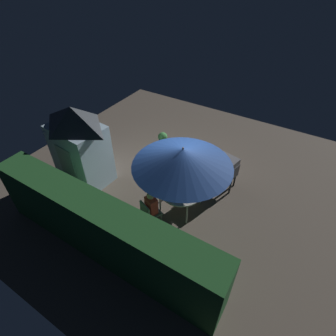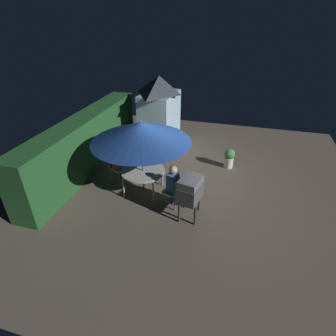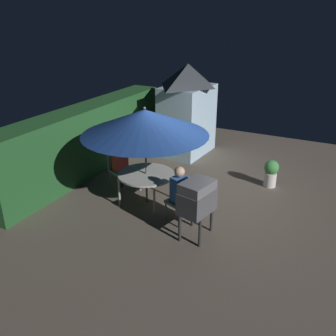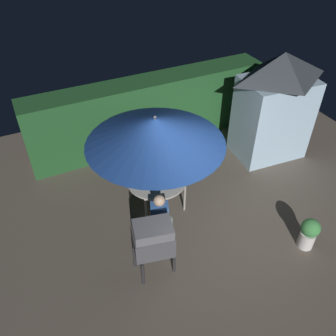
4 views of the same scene
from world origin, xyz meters
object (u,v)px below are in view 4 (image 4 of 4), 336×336
Objects in this scene: chair_near_shed at (155,154)px; person_in_blue at (160,214)px; potted_plant_by_shed at (309,233)px; patio_umbrella at (155,131)px; chair_far_side at (160,227)px; person_in_red at (155,148)px; patio_table at (157,180)px; bbq_grill at (153,239)px; garden_shed at (274,106)px.

person_in_blue is at bearing -111.71° from chair_near_shed.
patio_umbrella is at bearing 132.36° from potted_plant_by_shed.
chair_far_side is 2.27m from person_in_red.
person_in_blue is (-2.58, 1.37, 0.40)m from potted_plant_by_shed.
potted_plant_by_shed is (2.61, -1.29, -0.13)m from chair_far_side.
bbq_grill reaches higher than patio_table.
bbq_grill is (-4.23, -2.12, -0.56)m from garden_shed.
person_in_red is (0.40, 0.99, 0.10)m from patio_table.
patio_table is at bearing -112.23° from chair_near_shed.
bbq_grill is at bearing -125.96° from chair_far_side.
chair_near_shed is 0.71× the size of person_in_red.
potted_plant_by_shed is at bearing -113.51° from garden_shed.
patio_table is 1.76m from bbq_grill.
person_in_blue is (0.37, 0.55, -0.06)m from bbq_grill.
person_in_red is at bearing 67.77° from patio_umbrella.
person_in_red is at bearing -112.23° from chair_near_shed.
patio_umbrella is at bearing -112.23° from chair_near_shed.
patio_umbrella reaches higher than chair_far_side.
bbq_grill is at bearing -116.00° from patio_table.
patio_umbrella is at bearing 64.00° from bbq_grill.
bbq_grill is at bearing -114.58° from person_in_red.
garden_shed is 3.06× the size of chair_far_side.
patio_table is 3.25m from potted_plant_by_shed.
person_in_blue reaches higher than bbq_grill.
person_in_blue is (-0.40, -1.03, -1.17)m from patio_umbrella.
bbq_grill is 1.69× the size of potted_plant_by_shed.
potted_plant_by_shed is at bearing -26.22° from chair_far_side.
person_in_red is (-3.06, 0.45, -0.62)m from garden_shed.
person_in_blue reaches higher than potted_plant_by_shed.
potted_plant_by_shed is 2.95m from person_in_blue.
garden_shed is 4.32m from chair_far_side.
person_in_red reaches higher than bbq_grill.
patio_umbrella is (-3.46, -0.54, 0.55)m from garden_shed.
patio_table reaches higher than potted_plant_by_shed.
bbq_grill is at bearing -114.51° from chair_near_shed.
chair_far_side is at bearing -111.16° from patio_table.
bbq_grill reaches higher than chair_far_side.
chair_far_side is (-0.43, -1.11, -0.16)m from patio_table.
chair_far_side is (-0.86, -2.18, 0.00)m from chair_near_shed.
person_in_red is (1.17, 2.57, -0.06)m from bbq_grill.
chair_far_side is 1.26× the size of potted_plant_by_shed.
bbq_grill is 0.67m from chair_far_side.
chair_near_shed is (0.44, 1.07, -0.16)m from patio_table.
chair_far_side is at bearing -111.16° from person_in_blue.
patio_umbrella is 2.08m from bbq_grill.
garden_shed is 3.87× the size of potted_plant_by_shed.
person_in_red is at bearing 68.34° from chair_far_side.
bbq_grill is (-0.77, -1.58, -1.11)m from patio_umbrella.
chair_near_shed is at bearing 65.49° from bbq_grill.
garden_shed is 3.15m from person_in_red.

